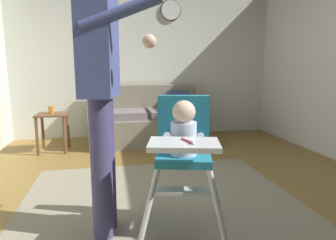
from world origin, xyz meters
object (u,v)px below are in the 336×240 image
object	(u,v)px
adult_standing	(101,88)
side_table	(53,124)
sippy_cup	(51,110)
high_chair	(184,141)
couch	(147,120)
wall_clock	(171,10)

from	to	relation	value
adult_standing	side_table	distance (m)	2.39
side_table	sippy_cup	xyz separation A→B (m)	(-0.01, 0.00, 0.19)
high_chair	side_table	xyz separation A→B (m)	(-1.24, 2.29, -0.26)
couch	high_chair	xyz separation A→B (m)	(-0.07, -2.58, 0.31)
adult_standing	sippy_cup	distance (m)	2.35
couch	sippy_cup	xyz separation A→B (m)	(-1.32, -0.29, 0.24)
high_chair	sippy_cup	xyz separation A→B (m)	(-1.25, 2.29, -0.07)
wall_clock	sippy_cup	bearing A→B (deg)	-156.76
high_chair	couch	bearing A→B (deg)	-167.76
sippy_cup	couch	bearing A→B (deg)	12.51
couch	adult_standing	bearing A→B (deg)	-13.48
couch	high_chair	size ratio (longest dim) A/B	1.79
sippy_cup	wall_clock	size ratio (longest dim) A/B	0.30
high_chair	adult_standing	world-z (taller)	adult_standing
high_chair	sippy_cup	size ratio (longest dim) A/B	9.45
side_table	wall_clock	xyz separation A→B (m)	(1.79, 0.77, 1.67)
side_table	wall_clock	world-z (taller)	wall_clock
high_chair	side_table	distance (m)	2.62
side_table	sippy_cup	distance (m)	0.19
high_chair	sippy_cup	world-z (taller)	high_chair
couch	adult_standing	size ratio (longest dim) A/B	0.96
side_table	high_chair	bearing A→B (deg)	-61.47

